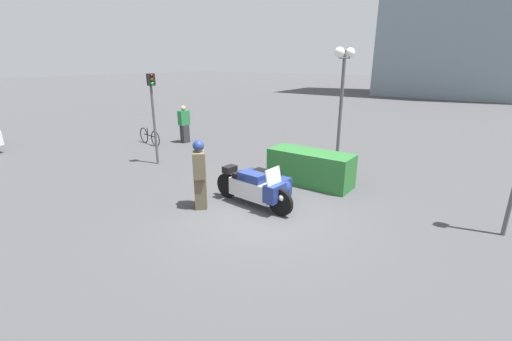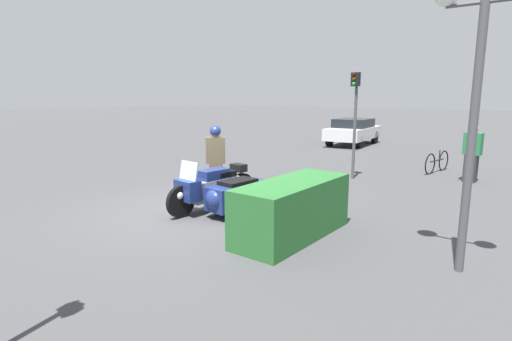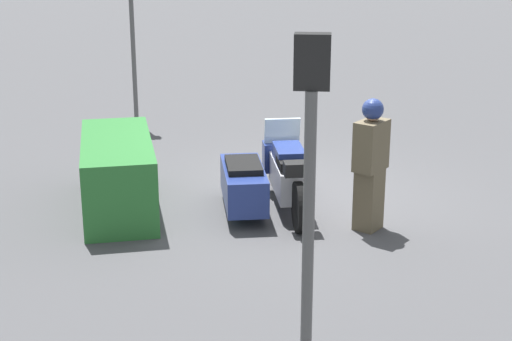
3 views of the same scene
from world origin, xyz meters
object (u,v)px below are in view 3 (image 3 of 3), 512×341
(police_motorcycle, at_px, (264,176))
(officer_rider, at_px, (370,162))
(hedge_bush_curbside, at_px, (118,174))
(traffic_light_near, at_px, (131,17))
(traffic_light_far, at_px, (310,181))

(police_motorcycle, xyz_separation_m, officer_rider, (-1.07, -1.20, 0.47))
(police_motorcycle, distance_m, hedge_bush_curbside, 2.09)
(officer_rider, distance_m, traffic_light_near, 7.07)
(officer_rider, height_order, traffic_light_far, traffic_light_far)
(officer_rider, xyz_separation_m, hedge_bush_curbside, (1.46, 3.26, -0.43))
(traffic_light_near, distance_m, traffic_light_far, 10.48)
(police_motorcycle, relative_size, officer_rider, 1.41)
(officer_rider, relative_size, hedge_bush_curbside, 0.70)
(hedge_bush_curbside, relative_size, traffic_light_far, 0.80)
(officer_rider, height_order, traffic_light_near, traffic_light_near)
(police_motorcycle, bearing_deg, officer_rider, -126.84)
(traffic_light_near, bearing_deg, traffic_light_far, 18.43)
(traffic_light_far, bearing_deg, hedge_bush_curbside, 29.92)
(hedge_bush_curbside, bearing_deg, traffic_light_near, -5.58)
(traffic_light_near, relative_size, traffic_light_far, 1.02)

